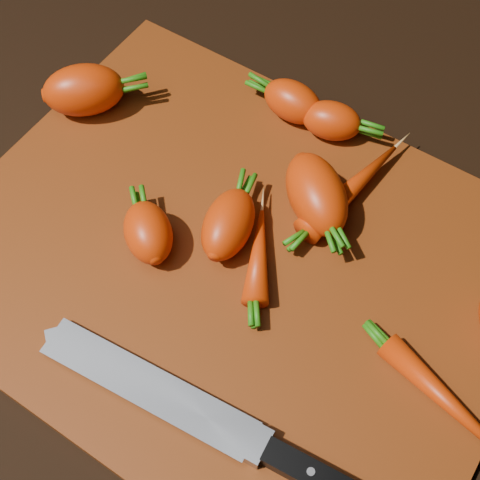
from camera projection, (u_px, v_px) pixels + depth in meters
The scene contains 12 objects.
ground at pixel (234, 268), 0.60m from camera, with size 2.00×2.00×0.01m, color black.
cutting_board at pixel (234, 262), 0.59m from camera, with size 0.50×0.40×0.01m, color #6B2B0B.
carrot_0 at pixel (84, 90), 0.66m from camera, with size 0.08×0.05×0.05m, color red.
carrot_1 at pixel (148, 232), 0.58m from camera, with size 0.06×0.04×0.04m, color red.
carrot_2 at pixel (316, 194), 0.59m from camera, with size 0.09×0.05×0.05m, color red.
carrot_3 at pixel (228, 224), 0.58m from camera, with size 0.07×0.04×0.04m, color red.
carrot_4 at pixel (293, 101), 0.66m from camera, with size 0.06×0.04×0.04m, color red.
carrot_5 at pixel (332, 121), 0.64m from camera, with size 0.06×0.04×0.04m, color red.
carrot_7 at pixel (352, 188), 0.61m from camera, with size 0.13×0.03×0.03m, color red.
carrot_8 at pixel (450, 404), 0.51m from camera, with size 0.13×0.02×0.02m, color red.
carrot_9 at pixel (258, 255), 0.58m from camera, with size 0.09×0.02×0.02m, color red.
knife at pixel (168, 397), 0.52m from camera, with size 0.30×0.05×0.02m.
Camera 1 is at (0.16, -0.24, 0.53)m, focal length 50.00 mm.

